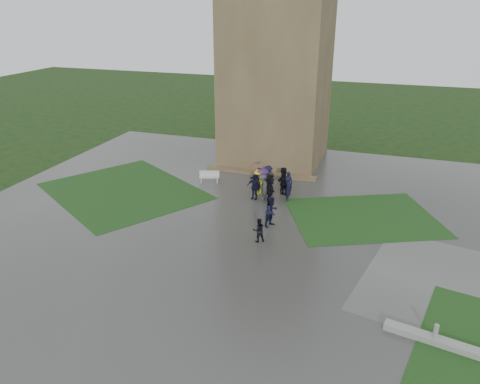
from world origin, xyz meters
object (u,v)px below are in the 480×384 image
(tower, at_px, (278,53))
(pedestrian_mid, at_px, (272,211))
(bench, at_px, (209,177))
(pedestrian_near, at_px, (259,230))

(tower, distance_m, pedestrian_mid, 15.65)
(pedestrian_mid, bearing_deg, bench, 75.40)
(tower, distance_m, bench, 11.69)
(bench, height_order, pedestrian_mid, pedestrian_mid)
(pedestrian_mid, relative_size, pedestrian_near, 1.34)
(pedestrian_near, bearing_deg, bench, -85.50)
(tower, xyz_separation_m, pedestrian_mid, (3.21, -13.06, -8.02))
(bench, relative_size, pedestrian_mid, 0.82)
(tower, relative_size, pedestrian_mid, 9.33)
(tower, distance_m, pedestrian_near, 17.62)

